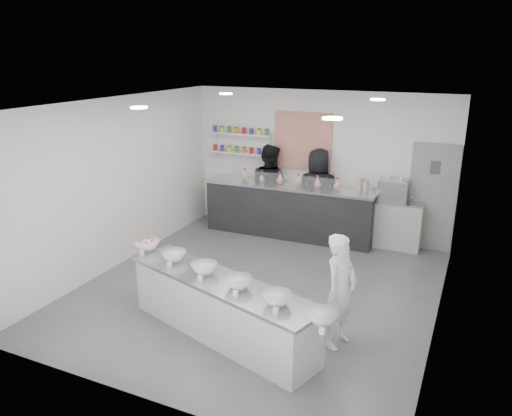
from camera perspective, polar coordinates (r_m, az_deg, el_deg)
The scene contains 26 objects.
floor at distance 8.31m, azimuth 0.32°, elevation -9.24°, with size 6.00×6.00×0.00m, color #515156.
ceiling at distance 7.45m, azimuth 0.37°, elevation 11.83°, with size 6.00×6.00×0.00m, color white.
back_wall at distance 10.47m, azimuth 7.15°, elevation 5.04°, with size 5.50×5.50×0.00m, color white.
left_wall at distance 9.18m, azimuth -15.51°, elevation 2.76°, with size 6.00×6.00×0.00m, color white.
right_wall at distance 7.13m, azimuth 20.94°, elevation -2.00°, with size 6.00×6.00×0.00m, color white.
back_door at distance 10.12m, azimuth 19.48°, elevation 1.09°, with size 0.88×0.04×2.10m, color gray.
pattern_panel at distance 10.47m, azimuth 5.36°, elevation 7.61°, with size 1.25×0.03×1.20m, color #AC1F01.
jar_shelf_lower at distance 11.00m, azimuth -1.76°, elevation 6.30°, with size 1.45×0.22×0.04m, color silver.
jar_shelf_upper at distance 10.92m, azimuth -1.78°, elevation 8.47°, with size 1.45×0.22×0.04m, color silver.
preserve_jars at distance 10.93m, azimuth -1.82°, elevation 7.73°, with size 1.45×0.10×0.56m, color red, non-canonical shape.
downlight_0 at distance 7.32m, azimuth -13.23°, elevation 11.11°, with size 0.24×0.24×0.02m, color white.
downlight_1 at distance 6.04m, azimuth 8.73°, elevation 10.09°, with size 0.24×0.24×0.02m, color white.
downlight_2 at distance 9.50m, azimuth -3.46°, elevation 12.91°, with size 0.24×0.24×0.02m, color white.
downlight_3 at distance 8.55m, azimuth 13.73°, elevation 11.95°, with size 0.24×0.24×0.02m, color white.
prep_counter at distance 6.90m, azimuth -3.98°, elevation -11.36°, with size 3.04×0.69×0.83m, color #B6B6B0.
back_bar at distance 10.42m, azimuth 3.74°, elevation -0.32°, with size 3.57×0.65×1.11m, color black.
sneeze_guard at distance 9.94m, azimuth 3.22°, elevation 3.04°, with size 3.52×0.02×0.30m, color white.
espresso_ledge at distance 10.19m, azimuth 14.87°, elevation -1.76°, with size 1.28×0.41×0.95m, color #B6B6B0.
espresso_machine at distance 9.99m, azimuth 15.43°, elevation 1.94°, with size 0.56×0.38×0.42m, color #93969E.
cup_stacks at distance 10.10m, azimuth 12.09°, elevation 2.11°, with size 0.25×0.24×0.34m, color beige, non-canonical shape.
prep_bowls at distance 6.67m, azimuth -4.07°, elevation -7.69°, with size 3.62×0.47×0.15m, color white, non-canonical shape.
label_cards at distance 6.25m, azimuth -4.97°, elevation -9.96°, with size 3.31×0.04×0.07m, color white, non-canonical shape.
cookie_bags at distance 10.23m, azimuth 3.82°, elevation 3.33°, with size 2.14×0.14×0.26m, color pink, non-canonical shape.
woman_prep at distance 6.62m, azimuth 9.59°, elevation -9.35°, with size 0.57×0.37×1.55m, color white.
staff_left at distance 10.73m, azimuth 1.52°, elevation 2.37°, with size 0.91×0.71×1.87m, color black.
staff_right at distance 10.37m, azimuth 7.07°, elevation 1.69°, with size 0.91×0.59×1.87m, color black.
Camera 1 is at (3.05, -6.76, 3.74)m, focal length 35.00 mm.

